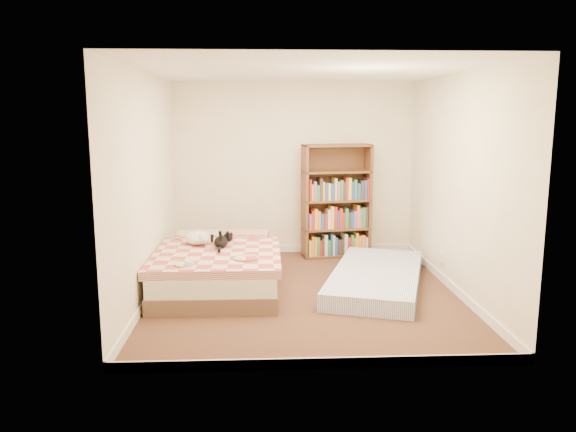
{
  "coord_description": "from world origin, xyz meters",
  "views": [
    {
      "loc": [
        -0.49,
        -6.23,
        2.03
      ],
      "look_at": [
        -0.17,
        0.3,
        0.85
      ],
      "focal_mm": 35.0,
      "sensor_mm": 36.0,
      "label": 1
    }
  ],
  "objects_px": {
    "bookshelf": "(336,216)",
    "white_dog": "(198,238)",
    "bed": "(219,268)",
    "black_cat": "(221,241)",
    "floor_mattress": "(376,278)"
  },
  "relations": [
    {
      "from": "bookshelf",
      "to": "bed",
      "type": "bearing_deg",
      "value": -145.58
    },
    {
      "from": "bookshelf",
      "to": "black_cat",
      "type": "bearing_deg",
      "value": -147.77
    },
    {
      "from": "floor_mattress",
      "to": "black_cat",
      "type": "relative_size",
      "value": 3.47
    },
    {
      "from": "bed",
      "to": "white_dog",
      "type": "relative_size",
      "value": 5.37
    },
    {
      "from": "bookshelf",
      "to": "black_cat",
      "type": "relative_size",
      "value": 2.56
    },
    {
      "from": "bed",
      "to": "floor_mattress",
      "type": "relative_size",
      "value": 0.9
    },
    {
      "from": "bookshelf",
      "to": "white_dog",
      "type": "height_order",
      "value": "bookshelf"
    },
    {
      "from": "floor_mattress",
      "to": "black_cat",
      "type": "distance_m",
      "value": 1.92
    },
    {
      "from": "black_cat",
      "to": "bed",
      "type": "bearing_deg",
      "value": -80.54
    },
    {
      "from": "bed",
      "to": "floor_mattress",
      "type": "bearing_deg",
      "value": -0.8
    },
    {
      "from": "bed",
      "to": "bookshelf",
      "type": "relative_size",
      "value": 1.22
    },
    {
      "from": "bed",
      "to": "black_cat",
      "type": "relative_size",
      "value": 3.12
    },
    {
      "from": "bed",
      "to": "white_dog",
      "type": "xyz_separation_m",
      "value": [
        -0.26,
        0.23,
        0.32
      ]
    },
    {
      "from": "black_cat",
      "to": "bookshelf",
      "type": "bearing_deg",
      "value": 62.1
    },
    {
      "from": "bookshelf",
      "to": "black_cat",
      "type": "xyz_separation_m",
      "value": [
        -1.57,
        -1.34,
        -0.05
      ]
    }
  ]
}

